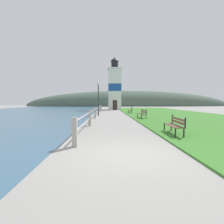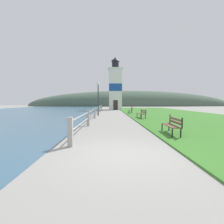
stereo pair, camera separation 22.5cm
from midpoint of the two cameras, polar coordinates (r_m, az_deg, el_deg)
The scene contains 9 objects.
ground_plane at distance 5.56m, azimuth 4.19°, elevation -13.69°, with size 160.00×160.00×0.00m, color gray.
grass_verge at distance 23.66m, azimuth 19.67°, elevation -0.75°, with size 12.00×50.31×0.06m.
seawall_railing at distance 20.12m, azimuth -4.74°, elevation 0.46°, with size 0.18×27.69×1.08m.
park_bench_near at distance 9.14m, azimuth 19.78°, elevation -3.72°, with size 0.59×1.91×0.94m.
park_bench_midway at distance 17.25m, azimuth 10.11°, elevation -0.36°, with size 0.59×1.82×0.94m.
park_bench_far at distance 24.92m, azimuth 6.45°, elevation 0.78°, with size 0.60×1.65×0.94m.
lighthouse at distance 37.22m, azimuth 1.26°, elevation 8.22°, with size 3.03×3.03×10.96m.
lamp_post at distance 20.76m, azimuth -4.23°, elevation 6.37°, with size 0.36×0.36×3.96m.
distant_hillside at distance 69.38m, azimuth 5.97°, elevation 1.95°, with size 80.00×16.00×12.00m.
Camera 2 is at (-0.38, -5.30, 1.63)m, focal length 28.00 mm.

